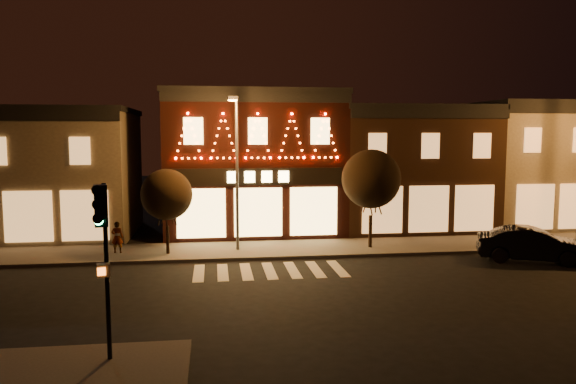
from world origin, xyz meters
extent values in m
plane|color=black|center=(0.00, 0.00, 0.00)|extent=(120.00, 120.00, 0.00)
cube|color=#47423D|center=(2.00, 8.00, 0.07)|extent=(44.00, 4.00, 0.15)
cube|color=brown|center=(-13.00, 14.00, 3.50)|extent=(12.00, 8.00, 7.00)
cube|color=black|center=(-13.00, 14.00, 7.15)|extent=(12.20, 8.20, 0.30)
cube|color=black|center=(0.00, 14.00, 4.00)|extent=(10.00, 8.00, 8.00)
cube|color=black|center=(0.00, 14.00, 8.15)|extent=(10.20, 8.20, 0.30)
cube|color=black|center=(0.00, 9.95, 7.75)|extent=(10.00, 0.25, 0.50)
cube|color=black|center=(0.00, 9.90, 3.60)|extent=(9.00, 0.15, 0.90)
cube|color=#FFD87F|center=(0.00, 9.80, 3.60)|extent=(3.40, 0.08, 0.60)
cube|color=#382113|center=(9.50, 14.00, 3.60)|extent=(9.00, 8.00, 7.20)
cube|color=black|center=(9.50, 14.00, 7.35)|extent=(9.20, 8.20, 0.30)
cube|color=black|center=(9.50, 9.95, 6.95)|extent=(9.00, 0.25, 0.50)
cube|color=brown|center=(18.50, 14.00, 3.75)|extent=(9.00, 8.00, 7.50)
cube|color=black|center=(18.50, 14.00, 7.65)|extent=(9.20, 8.20, 0.30)
cylinder|color=black|center=(-5.01, -5.05, 2.40)|extent=(0.12, 0.12, 4.50)
cube|color=black|center=(-5.06, -5.26, 4.11)|extent=(0.37, 0.36, 1.03)
cylinder|color=#19FF72|center=(-5.09, -5.41, 3.77)|extent=(0.22, 0.11, 0.21)
cube|color=beige|center=(-5.05, -5.24, 2.50)|extent=(0.35, 0.28, 0.33)
cylinder|color=#59595E|center=(-1.19, 7.87, 3.88)|extent=(0.15, 0.15, 7.46)
cylinder|color=#59595E|center=(-1.31, 7.14, 7.52)|extent=(0.32, 1.49, 0.09)
cube|color=#59595E|center=(-1.42, 6.40, 7.47)|extent=(0.50, 0.33, 0.17)
cube|color=orange|center=(-1.42, 6.40, 7.37)|extent=(0.38, 0.24, 0.05)
cylinder|color=black|center=(-4.55, 7.41, 0.81)|extent=(0.15, 0.15, 1.33)
sphere|color=black|center=(-4.55, 7.41, 3.00)|extent=(2.43, 2.43, 2.43)
cylinder|color=black|center=(5.48, 7.59, 0.96)|extent=(0.18, 0.18, 1.62)
sphere|color=black|center=(5.48, 7.59, 3.61)|extent=(2.95, 2.95, 2.95)
imported|color=black|center=(12.14, 4.10, 0.79)|extent=(5.08, 3.44, 1.59)
imported|color=gray|center=(-6.96, 7.90, 0.91)|extent=(0.58, 0.41, 1.52)
camera|label=1|loc=(-2.32, -19.06, 5.85)|focal=34.40mm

